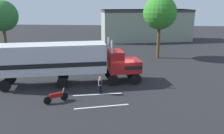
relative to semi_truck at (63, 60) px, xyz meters
The scene contains 9 objects.
ground_plane 6.38m from the semi_truck, 10.97° to the left, with size 120.00×120.00×0.00m, color #232326.
lane_stripe_near 5.09m from the semi_truck, 32.66° to the right, with size 4.40×0.16×0.01m, color silver.
lane_stripe_mid 7.05m from the semi_truck, 47.99° to the right, with size 4.40×0.16×0.01m, color silver.
semi_truck is the anchor object (origin of this frame).
person_bystander 4.82m from the semi_truck, 29.53° to the right, with size 0.36×0.47×1.63m.
motorcycle 4.81m from the semi_truck, 82.86° to the right, with size 1.73×1.37×1.12m.
tree_left 16.93m from the semi_truck, 49.91° to the left, with size 4.74×4.74×8.92m.
tree_center 17.29m from the semi_truck, 136.15° to the left, with size 4.50×4.50×8.30m.
building_backdrop 30.07m from the semi_truck, 71.13° to the left, with size 19.36×10.39×6.46m.
Camera 1 is at (0.88, -23.12, 8.09)m, focal length 37.87 mm.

